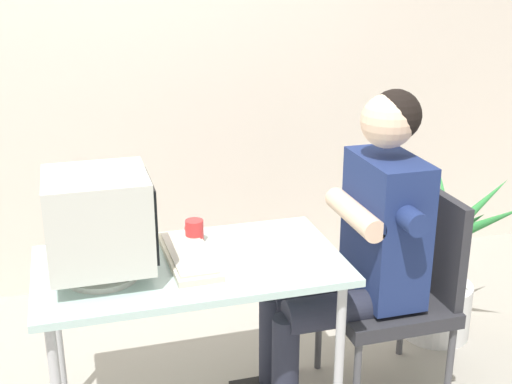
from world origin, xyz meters
TOP-DOWN VIEW (x-y plane):
  - wall_back at (0.30, 1.40)m, footprint 8.00×0.10m
  - desk at (0.00, 0.00)m, footprint 1.13×0.62m
  - crt_monitor at (-0.31, -0.04)m, footprint 0.36×0.34m
  - keyboard at (0.00, 0.03)m, footprint 0.17×0.45m
  - office_chair at (0.90, 0.03)m, footprint 0.48×0.48m
  - person_seated at (0.70, 0.03)m, footprint 0.74×0.59m
  - potted_plant at (1.29, 0.36)m, footprint 0.66×0.72m
  - desk_mug at (0.05, 0.18)m, footprint 0.07×0.08m

SIDE VIEW (x-z plane):
  - potted_plant at x=1.29m, z-range -0.09..0.77m
  - office_chair at x=0.90m, z-range 0.04..0.93m
  - desk at x=0.00m, z-range 0.29..1.02m
  - person_seated at x=0.70m, z-range 0.06..1.38m
  - keyboard at x=0.00m, z-range 0.73..0.76m
  - desk_mug at x=0.05m, z-range 0.73..0.82m
  - crt_monitor at x=-0.31m, z-range 0.75..1.13m
  - wall_back at x=0.30m, z-range 0.00..3.00m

